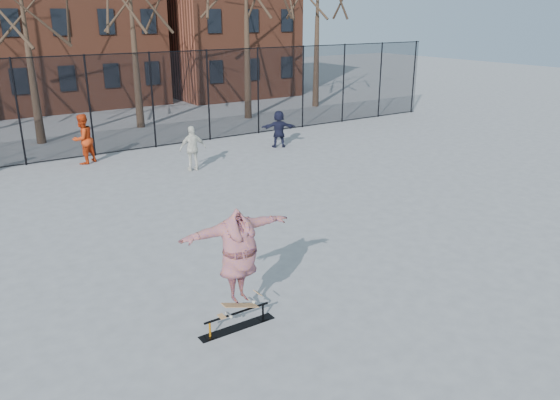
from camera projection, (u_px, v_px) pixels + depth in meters
ground at (317, 263)px, 12.66m from camera, size 100.00×100.00×0.00m
skate_rail at (237, 322)px, 10.03m from camera, size 1.51×0.23×0.33m
skateboard at (240, 309)px, 9.98m from camera, size 0.78×0.19×0.09m
skater at (239, 263)px, 9.68m from camera, size 2.16×0.59×1.76m
bystander_red at (83, 139)px, 20.71m from camera, size 1.16×1.09×1.90m
bystander_white at (193, 148)px, 19.81m from camera, size 1.02×0.57×1.65m
bystander_navy at (279, 129)px, 23.31m from camera, size 1.53×1.06×1.59m
fence at (124, 102)px, 22.20m from camera, size 34.03×0.07×4.00m
rowhouses at (56, 2)px, 31.50m from camera, size 29.00×7.00×13.00m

